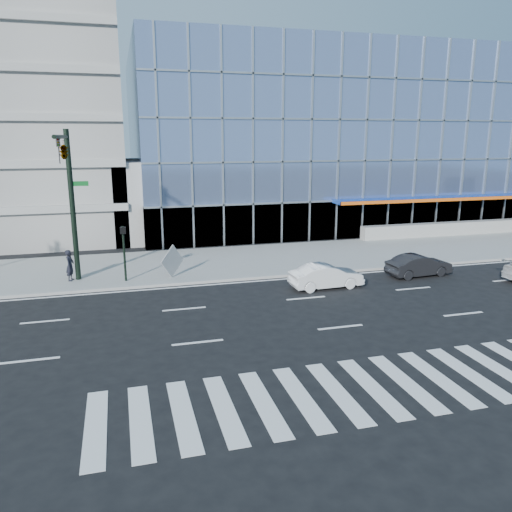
{
  "coord_description": "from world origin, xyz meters",
  "views": [
    {
      "loc": [
        -8.6,
        -21.92,
        7.75
      ],
      "look_at": [
        -1.73,
        3.0,
        1.56
      ],
      "focal_mm": 35.0,
      "sensor_mm": 36.0,
      "label": 1
    }
  ],
  "objects_px": {
    "pedestrian": "(70,265)",
    "tilted_panel": "(172,261)",
    "dark_sedan": "(419,265)",
    "ped_signal_post": "(124,245)",
    "white_sedan": "(326,276)",
    "traffic_signal": "(67,170)"
  },
  "relations": [
    {
      "from": "ped_signal_post",
      "to": "dark_sedan",
      "type": "relative_size",
      "value": 0.79
    },
    {
      "from": "tilted_panel",
      "to": "pedestrian",
      "type": "bearing_deg",
      "value": 128.59
    },
    {
      "from": "dark_sedan",
      "to": "pedestrian",
      "type": "bearing_deg",
      "value": 73.77
    },
    {
      "from": "traffic_signal",
      "to": "ped_signal_post",
      "type": "height_order",
      "value": "traffic_signal"
    },
    {
      "from": "traffic_signal",
      "to": "dark_sedan",
      "type": "xyz_separation_m",
      "value": [
        18.64,
        -2.48,
        -5.54
      ]
    },
    {
      "from": "ped_signal_post",
      "to": "pedestrian",
      "type": "height_order",
      "value": "ped_signal_post"
    },
    {
      "from": "dark_sedan",
      "to": "ped_signal_post",
      "type": "bearing_deg",
      "value": 74.94
    },
    {
      "from": "dark_sedan",
      "to": "pedestrian",
      "type": "distance_m",
      "value": 19.39
    },
    {
      "from": "ped_signal_post",
      "to": "tilted_panel",
      "type": "distance_m",
      "value": 2.76
    },
    {
      "from": "white_sedan",
      "to": "dark_sedan",
      "type": "height_order",
      "value": "white_sedan"
    },
    {
      "from": "white_sedan",
      "to": "pedestrian",
      "type": "xyz_separation_m",
      "value": [
        -13.01,
        4.49,
        0.36
      ]
    },
    {
      "from": "white_sedan",
      "to": "tilted_panel",
      "type": "height_order",
      "value": "tilted_panel"
    },
    {
      "from": "pedestrian",
      "to": "tilted_panel",
      "type": "distance_m",
      "value": 5.46
    },
    {
      "from": "dark_sedan",
      "to": "tilted_panel",
      "type": "distance_m",
      "value": 13.94
    },
    {
      "from": "pedestrian",
      "to": "tilted_panel",
      "type": "height_order",
      "value": "tilted_panel"
    },
    {
      "from": "traffic_signal",
      "to": "ped_signal_post",
      "type": "relative_size",
      "value": 2.67
    },
    {
      "from": "ped_signal_post",
      "to": "white_sedan",
      "type": "distance_m",
      "value": 10.86
    },
    {
      "from": "white_sedan",
      "to": "tilted_panel",
      "type": "bearing_deg",
      "value": 61.63
    },
    {
      "from": "ped_signal_post",
      "to": "pedestrian",
      "type": "xyz_separation_m",
      "value": [
        -2.87,
        0.91,
        -1.14
      ]
    },
    {
      "from": "white_sedan",
      "to": "pedestrian",
      "type": "bearing_deg",
      "value": 68.62
    },
    {
      "from": "dark_sedan",
      "to": "pedestrian",
      "type": "height_order",
      "value": "pedestrian"
    },
    {
      "from": "pedestrian",
      "to": "tilted_panel",
      "type": "bearing_deg",
      "value": -83.26
    }
  ]
}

